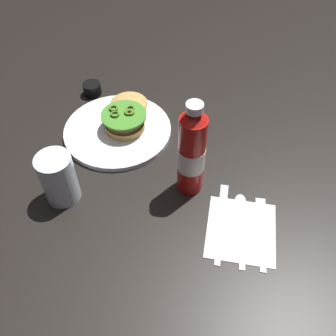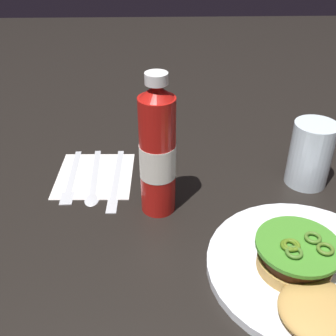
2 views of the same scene
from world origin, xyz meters
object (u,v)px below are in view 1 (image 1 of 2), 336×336
object	(u,v)px
burger_sandwich	(126,114)
fork_utensil	(262,225)
spoon_utensil	(241,218)
condiment_cup	(92,89)
water_glass	(58,178)
butter_knife	(222,216)
napkin	(241,230)
dinner_plate	(118,130)
ketchup_bottle	(191,153)

from	to	relation	value
burger_sandwich	fork_utensil	size ratio (longest dim) A/B	1.06
fork_utensil	spoon_utensil	xyz separation A→B (m)	(0.01, 0.04, 0.00)
condiment_cup	water_glass	bearing A→B (deg)	-173.54
fork_utensil	butter_knife	world-z (taller)	same
butter_knife	napkin	bearing A→B (deg)	-122.62
dinner_plate	burger_sandwich	xyz separation A→B (m)	(0.04, -0.02, 0.03)
condiment_cup	burger_sandwich	bearing A→B (deg)	-131.16
water_glass	spoon_utensil	size ratio (longest dim) A/B	0.65
condiment_cup	fork_utensil	size ratio (longest dim) A/B	0.29
burger_sandwich	condiment_cup	bearing A→B (deg)	48.84
napkin	spoon_utensil	distance (m)	0.03
ketchup_bottle	spoon_utensil	xyz separation A→B (m)	(-0.07, -0.12, -0.11)
fork_utensil	butter_knife	distance (m)	0.09
spoon_utensil	napkin	bearing A→B (deg)	-177.17
burger_sandwich	butter_knife	bearing A→B (deg)	-134.01
napkin	spoon_utensil	xyz separation A→B (m)	(0.03, 0.00, 0.00)
dinner_plate	burger_sandwich	world-z (taller)	burger_sandwich
napkin	butter_knife	size ratio (longest dim) A/B	0.75
dinner_plate	condiment_cup	xyz separation A→B (m)	(0.15, 0.11, 0.01)
condiment_cup	butter_knife	distance (m)	0.54
ketchup_bottle	fork_utensil	world-z (taller)	ketchup_bottle
burger_sandwich	ketchup_bottle	world-z (taller)	ketchup_bottle
water_glass	fork_utensil	size ratio (longest dim) A/B	0.68
burger_sandwich	fork_utensil	distance (m)	0.45
fork_utensil	spoon_utensil	distance (m)	0.05
burger_sandwich	fork_utensil	world-z (taller)	burger_sandwich
napkin	butter_knife	world-z (taller)	butter_knife
ketchup_bottle	water_glass	bearing A→B (deg)	104.20
burger_sandwich	water_glass	bearing A→B (deg)	161.42
burger_sandwich	fork_utensil	xyz separation A→B (m)	(-0.27, -0.35, -0.03)
water_glass	fork_utensil	xyz separation A→B (m)	(-0.01, -0.44, -0.06)
dinner_plate	condiment_cup	world-z (taller)	condiment_cup
dinner_plate	spoon_utensil	world-z (taller)	dinner_plate
burger_sandwich	ketchup_bottle	distance (m)	0.28
ketchup_bottle	napkin	bearing A→B (deg)	-129.63
condiment_cup	napkin	xyz separation A→B (m)	(-0.40, -0.44, -0.02)
burger_sandwich	butter_knife	size ratio (longest dim) A/B	0.93
burger_sandwich	condiment_cup	world-z (taller)	burger_sandwich
napkin	spoon_utensil	world-z (taller)	spoon_utensil
napkin	butter_knife	bearing A→B (deg)	57.38
water_glass	napkin	xyz separation A→B (m)	(-0.03, -0.40, -0.06)
water_glass	burger_sandwich	bearing A→B (deg)	-18.58
condiment_cup	spoon_utensil	bearing A→B (deg)	-130.19
ketchup_bottle	condiment_cup	xyz separation A→B (m)	(0.30, 0.32, -0.09)
dinner_plate	spoon_utensil	distance (m)	0.40
burger_sandwich	butter_knife	world-z (taller)	burger_sandwich
water_glass	butter_knife	world-z (taller)	water_glass
napkin	spoon_utensil	size ratio (longest dim) A/B	0.83
dinner_plate	burger_sandwich	size ratio (longest dim) A/B	1.46
burger_sandwich	spoon_utensil	xyz separation A→B (m)	(-0.26, -0.31, -0.03)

